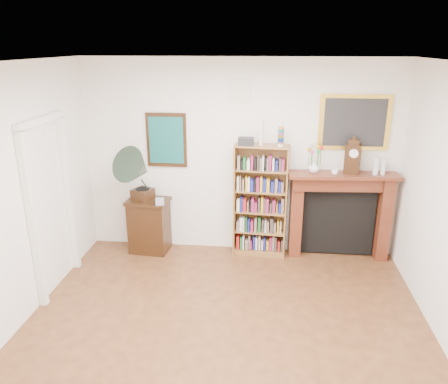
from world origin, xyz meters
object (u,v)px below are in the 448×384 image
at_px(flower_vase, 314,167).
at_px(bottle_left, 376,166).
at_px(teacup, 335,172).
at_px(side_cabinet, 149,225).
at_px(mantel_clock, 353,157).
at_px(gramophone, 138,171).
at_px(cd_stack, 160,201).
at_px(bottle_right, 383,168).
at_px(fireplace, 340,207).
at_px(bookshelf, 261,195).

height_order(flower_vase, bottle_left, bottle_left).
bearing_deg(teacup, side_cabinet, 179.83).
height_order(mantel_clock, bottle_left, mantel_clock).
bearing_deg(bottle_left, gramophone, -176.90).
relative_size(side_cabinet, bottle_left, 3.37).
xyz_separation_m(cd_stack, bottle_right, (3.05, 0.21, 0.53)).
xyz_separation_m(cd_stack, teacup, (2.41, 0.15, 0.46)).
xyz_separation_m(teacup, bottle_left, (0.54, 0.05, 0.08)).
height_order(side_cabinet, fireplace, fireplace).
bearing_deg(bottle_right, gramophone, -176.75).
height_order(side_cabinet, teacup, teacup).
height_order(bookshelf, side_cabinet, bookshelf).
relative_size(fireplace, gramophone, 1.80).
xyz_separation_m(mantel_clock, bottle_right, (0.41, -0.02, -0.13)).
relative_size(teacup, bottle_left, 0.37).
relative_size(teacup, bottle_right, 0.44).
xyz_separation_m(side_cabinet, fireplace, (2.76, 0.13, 0.36)).
height_order(cd_stack, flower_vase, flower_vase).
bearing_deg(mantel_clock, bookshelf, -160.54).
bearing_deg(side_cabinet, fireplace, 7.76).
bearing_deg(cd_stack, bottle_right, 3.98).
distance_m(bookshelf, side_cabinet, 1.71).
xyz_separation_m(fireplace, bottle_left, (0.41, -0.08, 0.64)).
distance_m(bookshelf, teacup, 1.07).
bearing_deg(bottle_left, side_cabinet, -179.26).
bearing_deg(gramophone, side_cabinet, 85.46).
bearing_deg(flower_vase, gramophone, -175.26).
relative_size(flower_vase, bottle_right, 0.78).
bearing_deg(cd_stack, side_cabinet, 144.23).
relative_size(side_cabinet, mantel_clock, 1.72).
height_order(flower_vase, bottle_right, bottle_right).
relative_size(fireplace, cd_stack, 12.76).
bearing_deg(side_cabinet, teacup, 4.99).
bearing_deg(cd_stack, fireplace, 6.34).
distance_m(cd_stack, mantel_clock, 2.73).
bearing_deg(bottle_left, mantel_clock, 174.60).
bearing_deg(teacup, bottle_left, 5.14).
bearing_deg(side_cabinet, cd_stack, -30.61).
distance_m(side_cabinet, teacup, 2.78).
bearing_deg(fireplace, bottle_left, -15.46).
bearing_deg(cd_stack, mantel_clock, 4.93).
bearing_deg(fireplace, flower_vase, -175.61).
relative_size(fireplace, bottle_right, 7.66).
height_order(bookshelf, bottle_right, bookshelf).
bearing_deg(teacup, mantel_clock, 18.88).
height_order(fireplace, teacup, teacup).
xyz_separation_m(teacup, bottle_right, (0.64, 0.06, 0.06)).
distance_m(side_cabinet, flower_vase, 2.54).
relative_size(bookshelf, gramophone, 2.22).
distance_m(gramophone, mantel_clock, 2.94).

